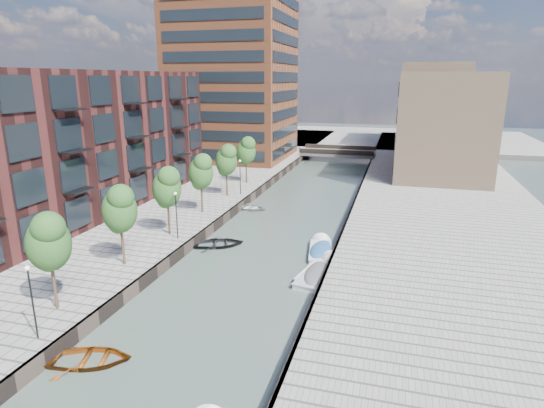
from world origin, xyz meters
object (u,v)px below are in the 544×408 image
at_px(sloop_2, 90,363).
at_px(sloop_3, 248,209).
at_px(tree_6, 246,150).
at_px(motorboat_3, 321,250).
at_px(tree_4, 201,171).
at_px(motorboat_2, 322,270).
at_px(tree_2, 119,208).
at_px(bridge, 338,152).
at_px(sloop_4, 218,246).
at_px(tree_1, 48,240).
at_px(tree_3, 167,186).
at_px(car, 402,170).
at_px(tree_5, 226,159).
at_px(motorboat_4, 319,274).

bearing_deg(sloop_2, sloop_3, -15.70).
distance_m(tree_6, motorboat_3, 23.94).
relative_size(tree_4, sloop_2, 1.37).
bearing_deg(sloop_2, motorboat_2, -51.15).
relative_size(tree_2, sloop_2, 1.37).
relative_size(bridge, motorboat_2, 2.36).
bearing_deg(motorboat_3, sloop_4, -174.01).
distance_m(tree_1, sloop_3, 27.21).
bearing_deg(tree_3, car, 58.24).
relative_size(sloop_2, car, 1.02).
relative_size(tree_6, sloop_3, 1.38).
distance_m(tree_6, car, 22.66).
relative_size(tree_5, tree_6, 1.00).
distance_m(motorboat_2, motorboat_4, 1.03).
xyz_separation_m(tree_6, motorboat_4, (13.95, -24.14, -5.09)).
relative_size(motorboat_3, motorboat_4, 0.97).
height_order(tree_4, sloop_2, tree_4).
relative_size(tree_1, sloop_4, 1.31).
xyz_separation_m(tree_2, sloop_2, (4.33, -9.91, -5.31)).
bearing_deg(motorboat_3, sloop_3, 133.10).
xyz_separation_m(motorboat_2, car, (5.68, 33.84, 1.62)).
xyz_separation_m(tree_5, motorboat_2, (13.96, -16.12, -5.21)).
distance_m(bridge, tree_2, 54.81).
xyz_separation_m(sloop_2, motorboat_3, (8.88, 18.61, 0.21)).
height_order(tree_5, motorboat_2, tree_5).
xyz_separation_m(tree_4, tree_5, (0.00, 7.00, 0.00)).
bearing_deg(tree_3, sloop_2, -75.65).
height_order(tree_5, sloop_4, tree_5).
bearing_deg(tree_5, tree_1, -90.00).
bearing_deg(tree_4, motorboat_2, -33.15).
bearing_deg(tree_4, sloop_2, -79.75).
bearing_deg(tree_5, tree_2, -90.00).
distance_m(tree_3, sloop_4, 6.85).
relative_size(tree_4, sloop_4, 1.31).
height_order(tree_2, tree_5, same).
distance_m(tree_1, tree_2, 7.00).
relative_size(tree_2, tree_5, 1.00).
distance_m(tree_6, motorboat_2, 27.50).
relative_size(tree_5, sloop_3, 1.38).
height_order(tree_4, motorboat_4, tree_4).
distance_m(tree_3, motorboat_2, 15.05).
height_order(tree_5, motorboat_3, tree_5).
height_order(bridge, sloop_2, bridge).
relative_size(sloop_2, motorboat_3, 0.81).
bearing_deg(bridge, tree_2, -98.95).
xyz_separation_m(bridge, tree_4, (-8.50, -40.00, 3.92)).
distance_m(tree_3, tree_4, 7.00).
height_order(tree_1, sloop_4, tree_1).
relative_size(tree_3, car, 1.40).
relative_size(tree_1, tree_2, 1.00).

